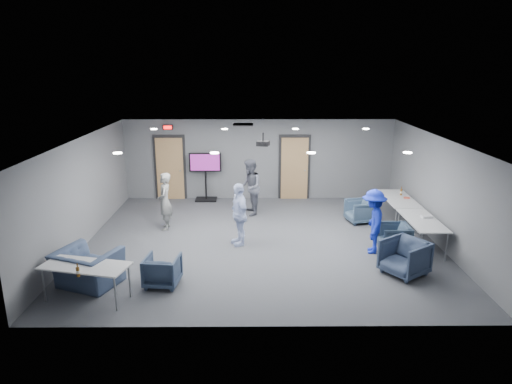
{
  "coord_description": "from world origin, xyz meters",
  "views": [
    {
      "loc": [
        -0.21,
        -11.08,
        4.45
      ],
      "look_at": [
        -0.13,
        0.49,
        1.2
      ],
      "focal_mm": 32.0,
      "sensor_mm": 36.0,
      "label": 1
    }
  ],
  "objects_px": {
    "person_b": "(250,187)",
    "bottle_front": "(78,272)",
    "chair_right_c": "(405,258)",
    "table_front_left": "(85,267)",
    "table_right_a": "(399,199)",
    "projector": "(263,143)",
    "chair_front_b": "(88,268)",
    "person_c": "(239,214)",
    "table_right_b": "(422,221)",
    "chair_right_a": "(360,211)",
    "person_d": "(373,221)",
    "bottle_right": "(401,192)",
    "chair_front_a": "(162,271)",
    "tv_stand": "(205,174)",
    "chair_right_b": "(394,237)",
    "person_a": "(165,201)"
  },
  "relations": [
    {
      "from": "table_right_b",
      "to": "bottle_front",
      "type": "relative_size",
      "value": 7.15
    },
    {
      "from": "person_b",
      "to": "person_d",
      "type": "height_order",
      "value": "person_b"
    },
    {
      "from": "table_front_left",
      "to": "person_b",
      "type": "bearing_deg",
      "value": 72.22
    },
    {
      "from": "person_d",
      "to": "chair_right_b",
      "type": "xyz_separation_m",
      "value": [
        0.57,
        0.11,
        -0.46
      ]
    },
    {
      "from": "person_b",
      "to": "bottle_front",
      "type": "distance_m",
      "value": 6.5
    },
    {
      "from": "person_b",
      "to": "projector",
      "type": "relative_size",
      "value": 4.53
    },
    {
      "from": "person_c",
      "to": "table_front_left",
      "type": "distance_m",
      "value": 4.05
    },
    {
      "from": "person_b",
      "to": "chair_right_a",
      "type": "distance_m",
      "value": 3.32
    },
    {
      "from": "table_right_a",
      "to": "table_right_b",
      "type": "relative_size",
      "value": 1.03
    },
    {
      "from": "chair_front_b",
      "to": "bottle_right",
      "type": "height_order",
      "value": "bottle_right"
    },
    {
      "from": "table_right_b",
      "to": "bottle_right",
      "type": "xyz_separation_m",
      "value": [
        0.16,
        2.21,
        0.14
      ]
    },
    {
      "from": "person_c",
      "to": "projector",
      "type": "distance_m",
      "value": 2.1
    },
    {
      "from": "chair_right_a",
      "to": "projector",
      "type": "distance_m",
      "value": 3.54
    },
    {
      "from": "bottle_right",
      "to": "table_right_b",
      "type": "bearing_deg",
      "value": -94.18
    },
    {
      "from": "person_c",
      "to": "person_d",
      "type": "distance_m",
      "value": 3.3
    },
    {
      "from": "chair_front_a",
      "to": "tv_stand",
      "type": "height_order",
      "value": "tv_stand"
    },
    {
      "from": "person_c",
      "to": "table_right_b",
      "type": "relative_size",
      "value": 0.88
    },
    {
      "from": "person_c",
      "to": "table_front_left",
      "type": "height_order",
      "value": "person_c"
    },
    {
      "from": "person_b",
      "to": "bottle_right",
      "type": "xyz_separation_m",
      "value": [
        4.46,
        -0.44,
        -0.03
      ]
    },
    {
      "from": "person_c",
      "to": "chair_right_c",
      "type": "xyz_separation_m",
      "value": [
        3.65,
        -1.77,
        -0.41
      ]
    },
    {
      "from": "chair_right_c",
      "to": "chair_front_b",
      "type": "relative_size",
      "value": 0.73
    },
    {
      "from": "person_a",
      "to": "person_d",
      "type": "height_order",
      "value": "person_a"
    },
    {
      "from": "person_a",
      "to": "chair_right_a",
      "type": "bearing_deg",
      "value": 90.54
    },
    {
      "from": "chair_right_a",
      "to": "tv_stand",
      "type": "distance_m",
      "value": 5.23
    },
    {
      "from": "chair_front_a",
      "to": "bottle_right",
      "type": "relative_size",
      "value": 2.69
    },
    {
      "from": "chair_right_c",
      "to": "chair_front_a",
      "type": "height_order",
      "value": "chair_right_c"
    },
    {
      "from": "chair_right_a",
      "to": "tv_stand",
      "type": "xyz_separation_m",
      "value": [
        -4.69,
        2.24,
        0.59
      ]
    },
    {
      "from": "person_c",
      "to": "table_right_b",
      "type": "bearing_deg",
      "value": 66.24
    },
    {
      "from": "chair_right_c",
      "to": "table_front_left",
      "type": "xyz_separation_m",
      "value": [
        -6.54,
        -1.06,
        0.29
      ]
    },
    {
      "from": "chair_right_b",
      "to": "chair_front_b",
      "type": "distance_m",
      "value": 7.15
    },
    {
      "from": "chair_right_a",
      "to": "chair_front_b",
      "type": "relative_size",
      "value": 0.61
    },
    {
      "from": "person_d",
      "to": "chair_front_b",
      "type": "height_order",
      "value": "person_d"
    },
    {
      "from": "chair_right_b",
      "to": "table_right_b",
      "type": "bearing_deg",
      "value": 104.14
    },
    {
      "from": "table_right_a",
      "to": "projector",
      "type": "bearing_deg",
      "value": 96.39
    },
    {
      "from": "person_c",
      "to": "chair_right_c",
      "type": "bearing_deg",
      "value": 43.46
    },
    {
      "from": "table_right_a",
      "to": "bottle_front",
      "type": "xyz_separation_m",
      "value": [
        -7.39,
        -4.98,
        0.14
      ]
    },
    {
      "from": "person_c",
      "to": "chair_front_b",
      "type": "distance_m",
      "value": 3.83
    },
    {
      "from": "person_a",
      "to": "person_c",
      "type": "height_order",
      "value": "person_c"
    },
    {
      "from": "bottle_front",
      "to": "table_right_b",
      "type": "bearing_deg",
      "value": 22.62
    },
    {
      "from": "table_right_b",
      "to": "bottle_right",
      "type": "distance_m",
      "value": 2.22
    },
    {
      "from": "table_front_left",
      "to": "chair_right_a",
      "type": "bearing_deg",
      "value": 48.63
    },
    {
      "from": "table_right_a",
      "to": "bottle_front",
      "type": "relative_size",
      "value": 7.4
    },
    {
      "from": "person_b",
      "to": "chair_front_a",
      "type": "bearing_deg",
      "value": -27.65
    },
    {
      "from": "chair_right_a",
      "to": "bottle_right",
      "type": "relative_size",
      "value": 2.77
    },
    {
      "from": "bottle_front",
      "to": "person_a",
      "type": "bearing_deg",
      "value": 80.47
    },
    {
      "from": "chair_right_c",
      "to": "chair_front_b",
      "type": "height_order",
      "value": "chair_right_c"
    },
    {
      "from": "chair_right_a",
      "to": "projector",
      "type": "xyz_separation_m",
      "value": [
        -2.83,
        -0.46,
        2.07
      ]
    },
    {
      "from": "chair_right_b",
      "to": "table_right_a",
      "type": "xyz_separation_m",
      "value": [
        0.73,
        2.07,
        0.35
      ]
    },
    {
      "from": "chair_right_c",
      "to": "person_c",
      "type": "bearing_deg",
      "value": -150.75
    },
    {
      "from": "person_a",
      "to": "chair_front_b",
      "type": "bearing_deg",
      "value": -21.35
    }
  ]
}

